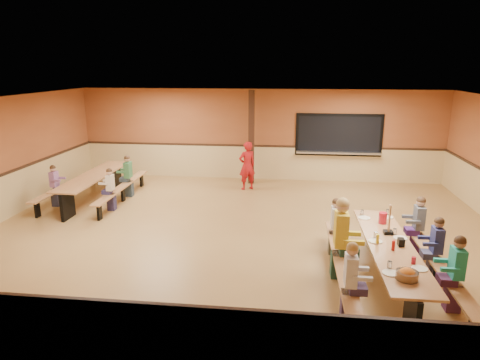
# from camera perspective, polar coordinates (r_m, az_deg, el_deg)

# --- Properties ---
(ground) EXTENTS (12.00, 12.00, 0.00)m
(ground) POSITION_cam_1_polar(r_m,az_deg,el_deg) (9.88, 0.27, -7.15)
(ground) COLOR olive
(ground) RESTS_ON ground
(room_envelope) EXTENTS (12.04, 10.04, 3.02)m
(room_envelope) POSITION_cam_1_polar(r_m,az_deg,el_deg) (9.64, 0.27, -3.35)
(room_envelope) COLOR #97512C
(room_envelope) RESTS_ON ground
(kitchen_pass_through) EXTENTS (2.78, 0.28, 1.38)m
(kitchen_pass_through) POSITION_cam_1_polar(r_m,az_deg,el_deg) (14.31, 13.02, 5.63)
(kitchen_pass_through) COLOR black
(kitchen_pass_through) RESTS_ON ground
(structural_post) EXTENTS (0.18, 0.18, 3.00)m
(structural_post) POSITION_cam_1_polar(r_m,az_deg,el_deg) (13.73, 1.52, 5.67)
(structural_post) COLOR black
(structural_post) RESTS_ON ground
(cafeteria_table_main) EXTENTS (1.91, 3.70, 0.74)m
(cafeteria_table_main) POSITION_cam_1_polar(r_m,az_deg,el_deg) (7.98, 19.27, -9.53)
(cafeteria_table_main) COLOR #A26C40
(cafeteria_table_main) RESTS_ON ground
(cafeteria_table_second) EXTENTS (1.91, 3.70, 0.74)m
(cafeteria_table_second) POSITION_cam_1_polar(r_m,az_deg,el_deg) (12.82, -18.84, -0.27)
(cafeteria_table_second) COLOR #A26C40
(cafeteria_table_second) RESTS_ON ground
(seated_child_white_left) EXTENTS (0.38, 0.31, 1.22)m
(seated_child_white_left) POSITION_cam_1_polar(r_m,az_deg,el_deg) (6.74, 14.46, -13.03)
(seated_child_white_left) COLOR silver
(seated_child_white_left) RESTS_ON ground
(seated_adult_yellow) EXTENTS (0.49, 0.40, 1.47)m
(seated_adult_yellow) POSITION_cam_1_polar(r_m,az_deg,el_deg) (7.92, 13.26, -7.63)
(seated_adult_yellow) COLOR gold
(seated_adult_yellow) RESTS_ON ground
(seated_child_grey_left) EXTENTS (0.34, 0.28, 1.16)m
(seated_child_grey_left) POSITION_cam_1_polar(r_m,az_deg,el_deg) (8.89, 12.52, -6.11)
(seated_child_grey_left) COLOR silver
(seated_child_grey_left) RESTS_ON ground
(seated_child_teal_right) EXTENTS (0.38, 0.31, 1.23)m
(seated_child_teal_right) POSITION_cam_1_polar(r_m,az_deg,el_deg) (7.52, 26.80, -11.16)
(seated_child_teal_right) COLOR teal
(seated_child_teal_right) RESTS_ON ground
(seated_child_navy_right) EXTENTS (0.36, 0.29, 1.19)m
(seated_child_navy_right) POSITION_cam_1_polar(r_m,az_deg,el_deg) (8.34, 24.64, -8.50)
(seated_child_navy_right) COLOR navy
(seated_child_navy_right) RESTS_ON ground
(seated_child_char_right) EXTENTS (0.37, 0.31, 1.22)m
(seated_child_char_right) POSITION_cam_1_polar(r_m,az_deg,el_deg) (9.31, 22.66, -5.77)
(seated_child_char_right) COLOR #50535B
(seated_child_char_right) RESTS_ON ground
(seated_child_purple_sec) EXTENTS (0.33, 0.27, 1.13)m
(seated_child_purple_sec) POSITION_cam_1_polar(r_m,az_deg,el_deg) (12.65, -23.46, -0.75)
(seated_child_purple_sec) COLOR #8F5B8B
(seated_child_purple_sec) RESTS_ON ground
(seated_child_green_sec) EXTENTS (0.37, 0.30, 1.20)m
(seated_child_green_sec) POSITION_cam_1_polar(r_m,az_deg,el_deg) (12.89, -14.67, 0.48)
(seated_child_green_sec) COLOR #3A7547
(seated_child_green_sec) RESTS_ON ground
(seated_child_tan_sec) EXTENTS (0.33, 0.27, 1.12)m
(seated_child_tan_sec) POSITION_cam_1_polar(r_m,az_deg,el_deg) (11.77, -16.86, -1.24)
(seated_child_tan_sec) COLOR beige
(seated_child_tan_sec) RESTS_ON ground
(standing_woman) EXTENTS (0.65, 0.60, 1.50)m
(standing_woman) POSITION_cam_1_polar(r_m,az_deg,el_deg) (13.14, 0.95, 1.92)
(standing_woman) COLOR #AD1316
(standing_woman) RESTS_ON ground
(punch_pitcher) EXTENTS (0.16, 0.16, 0.22)m
(punch_pitcher) POSITION_cam_1_polar(r_m,az_deg,el_deg) (8.82, 18.50, -4.83)
(punch_pitcher) COLOR #B51828
(punch_pitcher) RESTS_ON cafeteria_table_main
(chip_bowl) EXTENTS (0.32, 0.32, 0.15)m
(chip_bowl) POSITION_cam_1_polar(r_m,az_deg,el_deg) (6.75, 21.39, -11.64)
(chip_bowl) COLOR orange
(chip_bowl) RESTS_ON cafeteria_table_main
(napkin_dispenser) EXTENTS (0.10, 0.14, 0.13)m
(napkin_dispenser) POSITION_cam_1_polar(r_m,az_deg,el_deg) (7.89, 20.68, -7.76)
(napkin_dispenser) COLOR black
(napkin_dispenser) RESTS_ON cafeteria_table_main
(condiment_mustard) EXTENTS (0.06, 0.06, 0.17)m
(condiment_mustard) POSITION_cam_1_polar(r_m,az_deg,el_deg) (7.83, 17.87, -7.51)
(condiment_mustard) COLOR yellow
(condiment_mustard) RESTS_ON cafeteria_table_main
(condiment_ketchup) EXTENTS (0.06, 0.06, 0.17)m
(condiment_ketchup) POSITION_cam_1_polar(r_m,az_deg,el_deg) (7.66, 19.77, -8.20)
(condiment_ketchup) COLOR #B2140F
(condiment_ketchup) RESTS_ON cafeteria_table_main
(table_paddle) EXTENTS (0.16, 0.16, 0.56)m
(table_paddle) POSITION_cam_1_polar(r_m,az_deg,el_deg) (8.31, 19.20, -5.92)
(table_paddle) COLOR black
(table_paddle) RESTS_ON cafeteria_table_main
(place_settings) EXTENTS (0.65, 3.30, 0.11)m
(place_settings) POSITION_cam_1_polar(r_m,az_deg,el_deg) (7.88, 19.44, -7.74)
(place_settings) COLOR beige
(place_settings) RESTS_ON cafeteria_table_main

